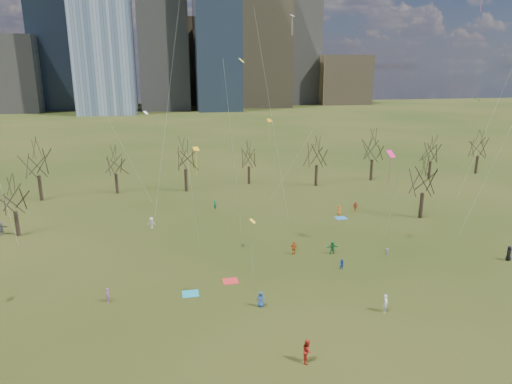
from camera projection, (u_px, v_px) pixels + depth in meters
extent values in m
plane|color=black|center=(280.00, 291.00, 45.29)|extent=(500.00, 500.00, 0.00)
cube|color=slate|center=(162.00, 12.00, 224.72)|extent=(24.00, 24.00, 95.00)
cube|color=#384C66|center=(216.00, 0.00, 218.99)|extent=(22.00, 22.00, 105.00)
cube|color=#726347|center=(262.00, 39.00, 247.49)|extent=(28.00, 28.00, 72.00)
cube|color=#384C66|center=(59.00, 44.00, 232.78)|extent=(25.00, 25.00, 65.00)
cube|color=slate|center=(298.00, 53.00, 268.36)|extent=(22.00, 22.00, 58.00)
cube|color=#726347|center=(186.00, 62.00, 266.53)|extent=(30.00, 30.00, 48.00)
cube|color=slate|center=(4.00, 74.00, 222.34)|extent=(35.00, 30.00, 36.00)
cube|color=#726347|center=(340.00, 80.00, 272.47)|extent=(30.00, 28.00, 28.00)
cylinder|color=black|center=(40.00, 188.00, 75.54)|extent=(0.55, 0.55, 4.28)
cylinder|color=black|center=(117.00, 183.00, 79.85)|extent=(0.52, 0.52, 3.60)
cylinder|color=black|center=(186.00, 180.00, 81.17)|extent=(0.54, 0.54, 4.05)
cylinder|color=black|center=(249.00, 175.00, 86.42)|extent=(0.51, 0.51, 3.38)
cylinder|color=black|center=(316.00, 175.00, 84.89)|extent=(0.54, 0.54, 3.96)
cylinder|color=black|center=(371.00, 170.00, 89.08)|extent=(0.54, 0.54, 4.14)
cylinder|color=black|center=(430.00, 170.00, 90.55)|extent=(0.52, 0.52, 3.51)
cylinder|color=black|center=(476.00, 165.00, 94.73)|extent=(0.53, 0.53, 3.74)
cylinder|color=black|center=(17.00, 223.00, 59.80)|extent=(0.51, 0.51, 3.38)
cylinder|color=black|center=(421.00, 205.00, 66.82)|extent=(0.53, 0.53, 3.83)
cube|color=teal|center=(190.00, 294.00, 44.77)|extent=(1.60, 1.50, 0.03)
cube|color=#2569AD|center=(341.00, 218.00, 67.12)|extent=(1.60, 1.50, 0.03)
cube|color=red|center=(230.00, 281.00, 47.40)|extent=(1.60, 1.50, 0.03)
imported|color=#2650A8|center=(261.00, 299.00, 42.20)|extent=(0.84, 0.68, 1.49)
imported|color=silver|center=(386.00, 303.00, 41.26)|extent=(0.71, 0.75, 1.72)
imported|color=red|center=(307.00, 351.00, 34.21)|extent=(0.95, 1.09, 1.90)
imported|color=slate|center=(387.00, 252.00, 53.61)|extent=(0.55, 0.71, 0.97)
imported|color=#D25217|center=(294.00, 248.00, 53.93)|extent=(1.03, 0.61, 1.64)
imported|color=#1C7E3D|center=(332.00, 248.00, 54.10)|extent=(1.53, 0.59, 1.62)
imported|color=black|center=(509.00, 253.00, 52.29)|extent=(0.99, 1.00, 1.74)
imported|color=#A655AA|center=(108.00, 295.00, 43.00)|extent=(0.37, 0.54, 1.45)
imported|color=#254AA4|center=(342.00, 264.00, 49.99)|extent=(0.75, 0.76, 1.23)
imported|color=silver|center=(151.00, 223.00, 62.80)|extent=(1.10, 0.80, 1.52)
imported|color=#AD2F18|center=(355.00, 207.00, 70.13)|extent=(0.90, 0.39, 1.53)
imported|color=#5C5E61|center=(1.00, 228.00, 60.34)|extent=(1.60, 1.46, 1.78)
imported|color=orange|center=(339.00, 210.00, 68.55)|extent=(0.61, 0.78, 1.42)
imported|color=#176A54|center=(215.00, 205.00, 70.96)|extent=(0.63, 0.67, 1.53)
plane|color=#F9AF15|center=(196.00, 149.00, 49.56)|extent=(0.99, 0.95, 0.31)
cylinder|color=silver|center=(194.00, 208.00, 47.93)|extent=(1.30, 6.46, 11.53)
cylinder|color=#F9AF15|center=(197.00, 163.00, 49.99)|extent=(0.04, 0.04, 2.70)
plane|color=yellow|center=(242.00, 60.00, 47.23)|extent=(0.78, 0.84, 0.41)
cylinder|color=silver|center=(235.00, 168.00, 45.47)|extent=(3.15, 8.95, 20.77)
plane|color=#E81960|center=(391.00, 154.00, 53.40)|extent=(1.38, 1.18, 0.77)
cylinder|color=silver|center=(392.00, 207.00, 50.49)|extent=(3.32, 8.39, 10.30)
cylinder|color=#E81960|center=(390.00, 170.00, 53.91)|extent=(0.04, 0.04, 3.15)
plane|color=silver|center=(292.00, 15.00, 55.30)|extent=(0.82, 0.81, 0.26)
cylinder|color=silver|center=(273.00, 128.00, 54.36)|extent=(6.43, 8.05, 26.15)
cylinder|color=silver|center=(292.00, 26.00, 55.63)|extent=(0.04, 0.04, 2.10)
plane|color=green|center=(476.00, 98.00, 52.22)|extent=(1.14, 1.24, 0.57)
cylinder|color=silver|center=(489.00, 173.00, 52.64)|extent=(2.62, 4.34, 16.64)
cylinder|color=silver|center=(166.00, 116.00, 58.35)|extent=(4.56, 3.45, 28.13)
plane|color=orange|center=(269.00, 120.00, 67.15)|extent=(1.01, 0.94, 0.39)
cylinder|color=silver|center=(290.00, 167.00, 65.33)|extent=(4.32, 8.27, 12.53)
cylinder|color=orange|center=(269.00, 132.00, 67.62)|extent=(0.04, 0.04, 3.00)
plane|color=yellow|center=(253.00, 221.00, 40.89)|extent=(0.73, 0.75, 0.34)
cylinder|color=silver|center=(253.00, 270.00, 38.97)|extent=(1.19, 5.74, 6.79)
cylinder|color=silver|center=(498.00, 102.00, 66.79)|extent=(5.26, 5.83, 30.34)
cylinder|color=#FC5D85|center=(481.00, 4.00, 65.38)|extent=(0.04, 0.04, 2.40)
plane|color=white|center=(146.00, 113.00, 66.85)|extent=(0.96, 0.96, 0.43)
cylinder|color=silver|center=(132.00, 164.00, 64.84)|extent=(4.64, 7.16, 13.62)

